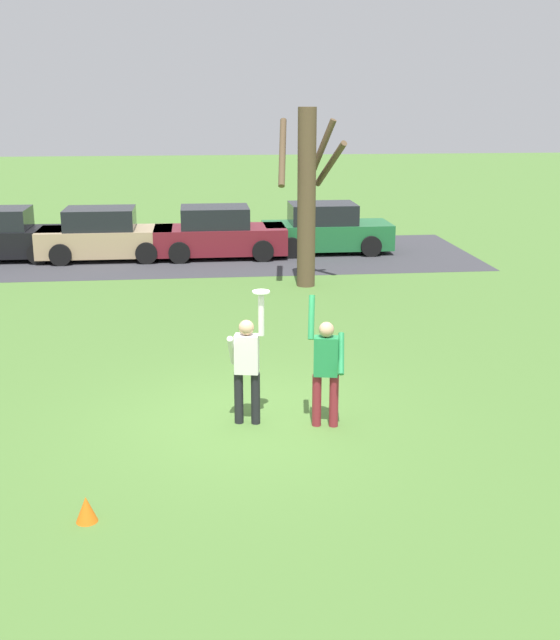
{
  "coord_description": "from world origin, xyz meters",
  "views": [
    {
      "loc": [
        -0.77,
        -11.49,
        4.84
      ],
      "look_at": [
        0.54,
        0.59,
        1.43
      ],
      "focal_mm": 44.47,
      "sensor_mm": 36.0,
      "label": 1
    }
  ],
  "objects_px": {
    "parked_car_tan": "(105,236)",
    "parked_car_green": "(326,230)",
    "person_defender": "(326,365)",
    "bare_tree_tall": "(307,193)",
    "frisbee_disc": "(261,292)",
    "field_cone_orange": "(86,509)",
    "person_catcher": "(247,363)",
    "parked_car_maroon": "(219,234)"
  },
  "relations": [
    {
      "from": "parked_car_tan",
      "to": "parked_car_green",
      "type": "height_order",
      "value": "same"
    },
    {
      "from": "parked_car_maroon",
      "to": "parked_car_green",
      "type": "xyz_separation_m",
      "value": [
        3.48,
        0.44,
        0.0
      ]
    },
    {
      "from": "person_catcher",
      "to": "parked_car_maroon",
      "type": "height_order",
      "value": "person_catcher"
    },
    {
      "from": "person_defender",
      "to": "field_cone_orange",
      "type": "height_order",
      "value": "person_defender"
    },
    {
      "from": "person_catcher",
      "to": "field_cone_orange",
      "type": "xyz_separation_m",
      "value": [
        -2.1,
        -2.75,
        -0.82
      ]
    },
    {
      "from": "parked_car_tan",
      "to": "frisbee_disc",
      "type": "bearing_deg",
      "value": -74.54
    },
    {
      "from": "parked_car_tan",
      "to": "parked_car_green",
      "type": "bearing_deg",
      "value": 3.29
    },
    {
      "from": "parked_car_green",
      "to": "bare_tree_tall",
      "type": "xyz_separation_m",
      "value": [
        -1.29,
        -4.67,
        1.73
      ]
    },
    {
      "from": "parked_car_maroon",
      "to": "bare_tree_tall",
      "type": "xyz_separation_m",
      "value": [
        2.18,
        -4.23,
        1.73
      ]
    },
    {
      "from": "person_catcher",
      "to": "bare_tree_tall",
      "type": "relative_size",
      "value": 0.45
    },
    {
      "from": "frisbee_disc",
      "to": "parked_car_maroon",
      "type": "bearing_deg",
      "value": 90.83
    },
    {
      "from": "person_defender",
      "to": "parked_car_green",
      "type": "bearing_deg",
      "value": -88.08
    },
    {
      "from": "bare_tree_tall",
      "to": "field_cone_orange",
      "type": "height_order",
      "value": "bare_tree_tall"
    },
    {
      "from": "person_catcher",
      "to": "person_defender",
      "type": "height_order",
      "value": "person_catcher"
    },
    {
      "from": "person_catcher",
      "to": "person_defender",
      "type": "distance_m",
      "value": 1.2
    },
    {
      "from": "person_defender",
      "to": "parked_car_maroon",
      "type": "bearing_deg",
      "value": -73.87
    },
    {
      "from": "parked_car_tan",
      "to": "parked_car_green",
      "type": "xyz_separation_m",
      "value": [
        7.01,
        0.4,
        0.0
      ]
    },
    {
      "from": "parked_car_tan",
      "to": "bare_tree_tall",
      "type": "xyz_separation_m",
      "value": [
        5.72,
        -4.27,
        1.73
      ]
    },
    {
      "from": "frisbee_disc",
      "to": "parked_car_tan",
      "type": "distance_m",
      "value": 14.05
    },
    {
      "from": "person_defender",
      "to": "parked_car_maroon",
      "type": "relative_size",
      "value": 0.5
    },
    {
      "from": "person_catcher",
      "to": "person_defender",
      "type": "xyz_separation_m",
      "value": [
        1.17,
        -0.23,
        -0.0
      ]
    },
    {
      "from": "field_cone_orange",
      "to": "bare_tree_tall",
      "type": "bearing_deg",
      "value": 70.14
    },
    {
      "from": "frisbee_disc",
      "to": "parked_car_tan",
      "type": "xyz_separation_m",
      "value": [
        -3.73,
        13.48,
        -1.37
      ]
    },
    {
      "from": "person_defender",
      "to": "bare_tree_tall",
      "type": "xyz_separation_m",
      "value": [
        1.03,
        9.4,
        1.48
      ]
    },
    {
      "from": "person_defender",
      "to": "parked_car_tan",
      "type": "height_order",
      "value": "person_defender"
    },
    {
      "from": "parked_car_green",
      "to": "parked_car_maroon",
      "type": "bearing_deg",
      "value": -172.79
    },
    {
      "from": "person_catcher",
      "to": "parked_car_maroon",
      "type": "xyz_separation_m",
      "value": [
        0.02,
        13.4,
        -0.25
      ]
    },
    {
      "from": "field_cone_orange",
      "to": "person_catcher",
      "type": "bearing_deg",
      "value": 52.69
    },
    {
      "from": "parked_car_green",
      "to": "field_cone_orange",
      "type": "xyz_separation_m",
      "value": [
        -5.6,
        -16.59,
        -0.57
      ]
    },
    {
      "from": "parked_car_tan",
      "to": "person_defender",
      "type": "bearing_deg",
      "value": -71.1
    },
    {
      "from": "person_catcher",
      "to": "bare_tree_tall",
      "type": "distance_m",
      "value": 9.54
    },
    {
      "from": "person_catcher",
      "to": "bare_tree_tall",
      "type": "xyz_separation_m",
      "value": [
        2.21,
        9.17,
        1.48
      ]
    },
    {
      "from": "bare_tree_tall",
      "to": "field_cone_orange",
      "type": "bearing_deg",
      "value": -109.86
    },
    {
      "from": "person_defender",
      "to": "bare_tree_tall",
      "type": "relative_size",
      "value": 0.44
    },
    {
      "from": "person_catcher",
      "to": "frisbee_disc",
      "type": "height_order",
      "value": "frisbee_disc"
    },
    {
      "from": "person_defender",
      "to": "parked_car_maroon",
      "type": "xyz_separation_m",
      "value": [
        -1.15,
        13.63,
        -0.25
      ]
    },
    {
      "from": "frisbee_disc",
      "to": "field_cone_orange",
      "type": "height_order",
      "value": "frisbee_disc"
    },
    {
      "from": "frisbee_disc",
      "to": "field_cone_orange",
      "type": "bearing_deg",
      "value": -130.56
    },
    {
      "from": "parked_car_tan",
      "to": "field_cone_orange",
      "type": "relative_size",
      "value": 12.81
    },
    {
      "from": "person_defender",
      "to": "frisbee_disc",
      "type": "xyz_separation_m",
      "value": [
        -0.95,
        0.19,
        1.11
      ]
    },
    {
      "from": "parked_car_maroon",
      "to": "person_defender",
      "type": "bearing_deg",
      "value": -85.19
    },
    {
      "from": "person_catcher",
      "to": "parked_car_tan",
      "type": "relative_size",
      "value": 0.51
    }
  ]
}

